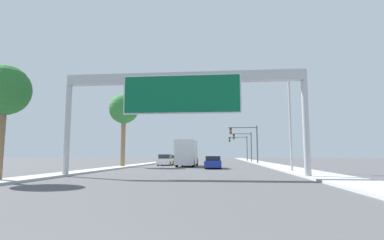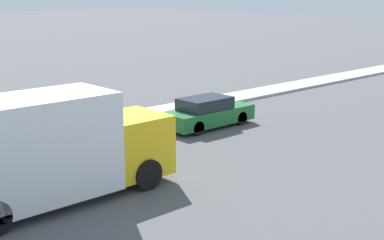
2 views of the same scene
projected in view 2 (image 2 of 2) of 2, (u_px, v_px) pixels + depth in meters
The scene contains 4 objects.
median_strip_left at pixel (315, 82), 36.73m from camera, with size 2.00×120.00×0.15m.
car_far_left at pixel (94, 135), 20.71m from camera, with size 1.77×4.22×1.54m.
car_mid_center at pixel (208, 113), 24.74m from camera, with size 1.74×4.53×1.41m.
truck_box_primary at pixel (45, 150), 15.46m from camera, with size 2.30×7.54×3.29m.
Camera 2 is at (12.08, 29.23, 6.16)m, focal length 50.00 mm.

